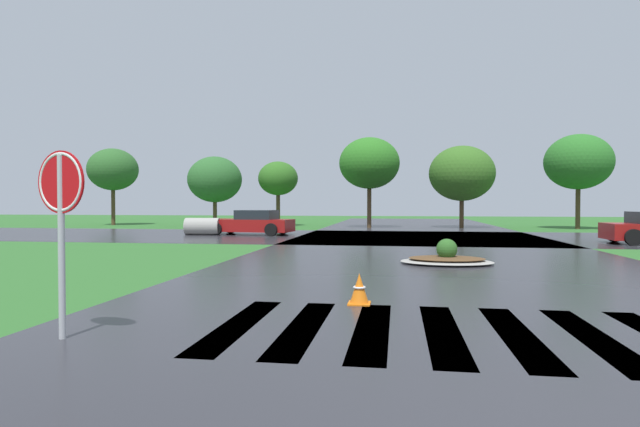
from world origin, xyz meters
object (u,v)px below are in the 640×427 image
Objects in this scene: stop_sign at (61,200)px; median_island at (447,258)px; traffic_cone at (359,290)px; car_blue_compact at (251,223)px; drainage_pipe_stack at (203,226)px.

stop_sign is 10.13m from median_island.
median_island is at bearing 72.87° from stop_sign.
traffic_cone is (-1.93, -5.82, 0.09)m from median_island.
stop_sign is 20.15m from car_blue_compact.
stop_sign is 0.92× the size of median_island.
stop_sign is 4.52× the size of traffic_cone.
median_island is at bearing 71.69° from traffic_cone.
median_island is (5.33, 8.47, -1.54)m from stop_sign.
car_blue_compact is at bearing 111.72° from traffic_cone.
drainage_pipe_stack reaches higher than traffic_cone.
drainage_pipe_stack is (-11.15, 10.69, 0.29)m from median_island.
car_blue_compact reaches higher than drainage_pipe_stack.
car_blue_compact is 8.93× the size of traffic_cone.
stop_sign is 4.55m from traffic_cone.
car_blue_compact is at bearing 114.89° from stop_sign.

